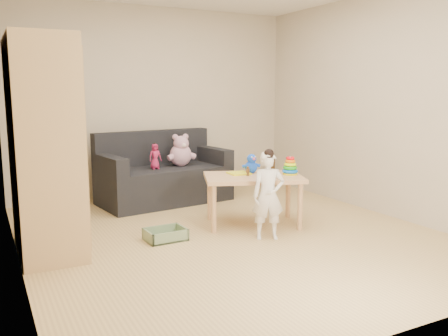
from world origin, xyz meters
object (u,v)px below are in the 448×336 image
wardrobe (44,147)px  play_table (253,200)px  sofa (165,185)px  toddler (268,197)px

wardrobe → play_table: 2.22m
sofa → toddler: bearing=-87.2°
play_table → toddler: (-0.13, -0.50, 0.15)m
sofa → play_table: size_ratio=1.59×
wardrobe → sofa: 2.23m
toddler → wardrobe: bearing=-174.2°
sofa → play_table: (0.48, -1.46, 0.04)m
play_table → sofa: bearing=108.3°
sofa → play_table: 1.54m
wardrobe → sofa: size_ratio=1.16×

